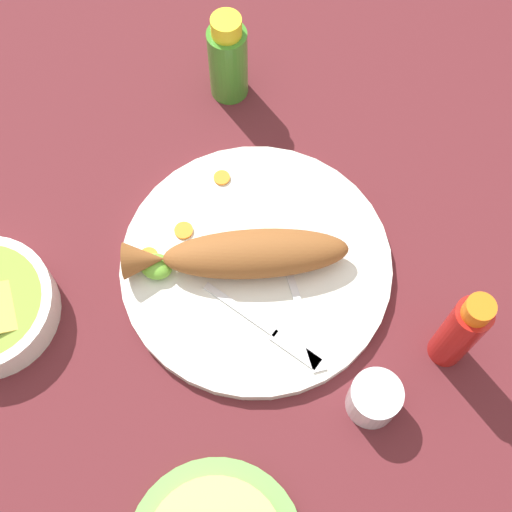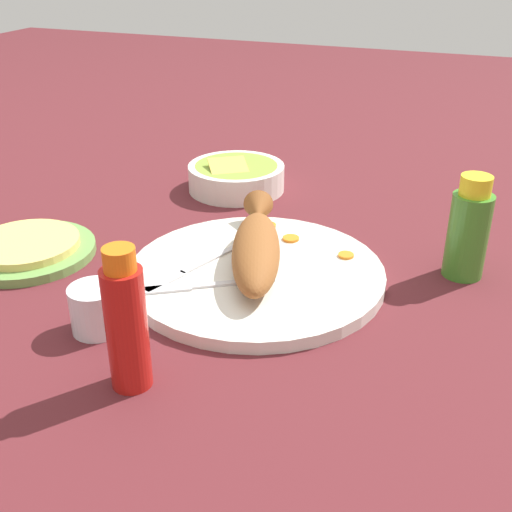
# 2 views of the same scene
# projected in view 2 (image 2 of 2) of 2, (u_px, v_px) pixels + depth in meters

# --- Properties ---
(ground_plane) EXTENTS (4.00, 4.00, 0.00)m
(ground_plane) POSITION_uv_depth(u_px,v_px,m) (256.00, 280.00, 0.92)
(ground_plane) COLOR #561E23
(main_plate) EXTENTS (0.37, 0.37, 0.02)m
(main_plate) POSITION_uv_depth(u_px,v_px,m) (256.00, 274.00, 0.92)
(main_plate) COLOR silver
(main_plate) RESTS_ON ground_plane
(fried_fish) EXTENTS (0.30, 0.16, 0.05)m
(fried_fish) POSITION_uv_depth(u_px,v_px,m) (256.00, 246.00, 0.92)
(fried_fish) COLOR brown
(fried_fish) RESTS_ON main_plate
(fork_near) EXTENTS (0.11, 0.16, 0.00)m
(fork_near) POSITION_uv_depth(u_px,v_px,m) (198.00, 286.00, 0.86)
(fork_near) COLOR silver
(fork_near) RESTS_ON main_plate
(fork_far) EXTENTS (0.18, 0.08, 0.00)m
(fork_far) POSITION_uv_depth(u_px,v_px,m) (188.00, 270.00, 0.90)
(fork_far) COLOR silver
(fork_far) RESTS_ON main_plate
(carrot_slice_near) EXTENTS (0.02, 0.02, 0.00)m
(carrot_slice_near) POSITION_uv_depth(u_px,v_px,m) (346.00, 255.00, 0.94)
(carrot_slice_near) COLOR orange
(carrot_slice_near) RESTS_ON main_plate
(carrot_slice_mid) EXTENTS (0.03, 0.03, 0.00)m
(carrot_slice_mid) POSITION_uv_depth(u_px,v_px,m) (291.00, 238.00, 0.99)
(carrot_slice_mid) COLOR orange
(carrot_slice_mid) RESTS_ON main_plate
(carrot_slice_far) EXTENTS (0.03, 0.03, 0.00)m
(carrot_slice_far) POSITION_uv_depth(u_px,v_px,m) (268.00, 225.00, 1.04)
(carrot_slice_far) COLOR orange
(carrot_slice_far) RESTS_ON main_plate
(lime_wedge_main) EXTENTS (0.04, 0.04, 0.02)m
(lime_wedge_main) POSITION_uv_depth(u_px,v_px,m) (256.00, 223.00, 1.02)
(lime_wedge_main) COLOR #6BB233
(lime_wedge_main) RESTS_ON main_plate
(hot_sauce_bottle_red) EXTENTS (0.05, 0.05, 0.17)m
(hot_sauce_bottle_red) POSITION_uv_depth(u_px,v_px,m) (126.00, 323.00, 0.68)
(hot_sauce_bottle_red) COLOR #B21914
(hot_sauce_bottle_red) RESTS_ON ground_plane
(hot_sauce_bottle_green) EXTENTS (0.06, 0.06, 0.15)m
(hot_sauce_bottle_green) POSITION_uv_depth(u_px,v_px,m) (468.00, 230.00, 0.90)
(hot_sauce_bottle_green) COLOR #3D8428
(hot_sauce_bottle_green) RESTS_ON ground_plane
(salt_cup) EXTENTS (0.06, 0.06, 0.06)m
(salt_cup) POSITION_uv_depth(u_px,v_px,m) (96.00, 312.00, 0.79)
(salt_cup) COLOR silver
(salt_cup) RESTS_ON ground_plane
(guacamole_bowl) EXTENTS (0.18, 0.18, 0.06)m
(guacamole_bowl) POSITION_uv_depth(u_px,v_px,m) (236.00, 176.00, 1.22)
(guacamole_bowl) COLOR white
(guacamole_bowl) RESTS_ON ground_plane
(tortilla_plate) EXTENTS (0.21, 0.21, 0.01)m
(tortilla_plate) POSITION_uv_depth(u_px,v_px,m) (27.00, 251.00, 0.98)
(tortilla_plate) COLOR #6B9E4C
(tortilla_plate) RESTS_ON ground_plane
(tortilla_stack) EXTENTS (0.16, 0.16, 0.01)m
(tortilla_stack) POSITION_uv_depth(u_px,v_px,m) (26.00, 244.00, 0.98)
(tortilla_stack) COLOR #E0C666
(tortilla_stack) RESTS_ON tortilla_plate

